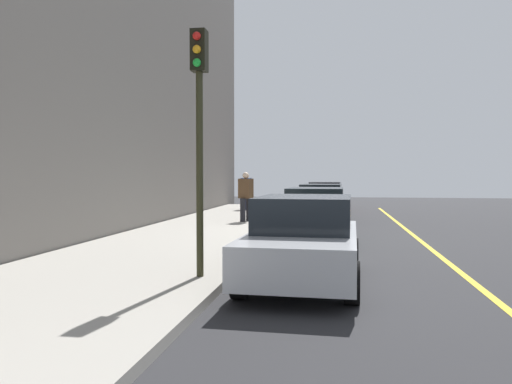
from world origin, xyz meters
TOP-DOWN VIEW (x-y plane):
  - ground_plane at (0.00, 0.00)m, footprint 56.00×56.00m
  - sidewalk at (0.00, -3.30)m, footprint 28.00×4.60m
  - lane_stripe_centre at (0.00, 3.20)m, footprint 28.00×0.14m
  - snow_bank_curb at (0.98, -0.70)m, footprint 5.82×0.56m
  - parked_car_red at (-11.84, 0.20)m, footprint 4.80×2.03m
  - parked_car_black at (-5.49, 0.18)m, footprint 4.75×2.02m
  - parked_car_green at (0.46, 0.20)m, footprint 4.30×1.96m
  - parked_car_silver at (6.39, 0.26)m, footprint 4.34×2.00m
  - pedestrian_brown_coat at (-3.26, -2.56)m, footprint 0.58×0.58m
  - pedestrian_blue_coat at (-9.68, -3.72)m, footprint 0.59×0.56m
  - traffic_light_pole at (6.92, -1.49)m, footprint 0.35×0.26m
  - rolling_suitcase at (-9.20, -3.72)m, footprint 0.34×0.22m

SIDE VIEW (x-z plane):
  - ground_plane at x=0.00m, z-range 0.00..0.00m
  - lane_stripe_centre at x=0.00m, z-range 0.00..0.01m
  - sidewalk at x=0.00m, z-range 0.00..0.15m
  - snow_bank_curb at x=0.98m, z-range 0.00..0.22m
  - rolling_suitcase at x=-9.20m, z-range -0.03..0.82m
  - parked_car_green at x=0.46m, z-range 0.00..1.51m
  - parked_car_silver at x=6.39m, z-range 0.00..1.51m
  - parked_car_black at x=-5.49m, z-range 0.00..1.52m
  - parked_car_red at x=-11.84m, z-range 0.00..1.52m
  - pedestrian_blue_coat at x=-9.68m, z-range 0.21..2.04m
  - pedestrian_brown_coat at x=-3.26m, z-range 0.21..2.06m
  - traffic_light_pole at x=6.92m, z-range 0.90..5.09m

